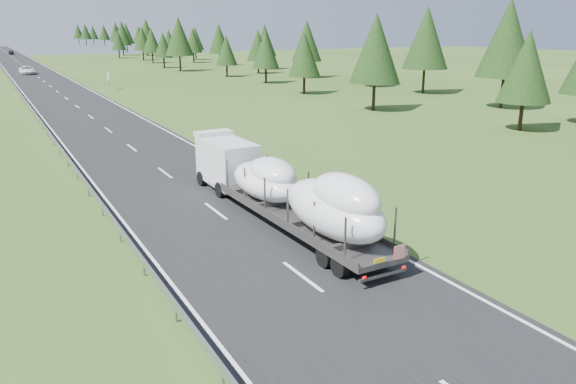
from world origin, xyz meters
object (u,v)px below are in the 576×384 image
distant_van (27,70)px  distant_car_dark (11,52)px  highway_sign (108,78)px  boat_truck (283,187)px

distant_van → distant_car_dark: size_ratio=1.34×
highway_sign → distant_van: highway_sign is taller
highway_sign → distant_car_dark: 130.69m
boat_truck → distant_van: (-3.36, 102.76, -1.09)m
distant_van → distant_car_dark: bearing=88.5°
boat_truck → distant_car_dark: 195.97m
highway_sign → boat_truck: 65.62m
boat_truck → highway_sign: bearing=85.6°
distant_van → distant_car_dark: (2.18, 93.20, -0.07)m
highway_sign → distant_car_dark: size_ratio=0.59×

